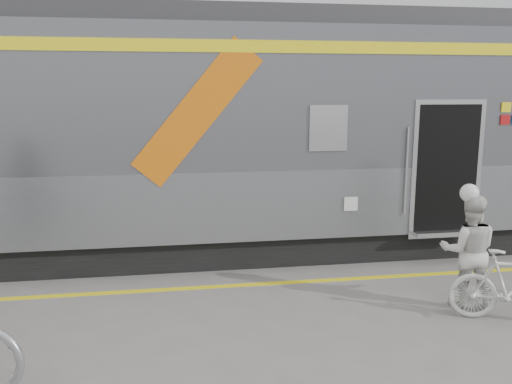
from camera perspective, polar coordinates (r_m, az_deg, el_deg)
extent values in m
plane|color=slate|center=(6.17, 3.07, -16.67)|extent=(90.00, 90.00, 0.00)
cube|color=black|center=(10.13, 3.78, -4.02)|extent=(24.00, 2.70, 0.50)
cube|color=#9EA0A5|center=(9.96, 3.84, 0.44)|extent=(24.00, 3.00, 1.10)
cube|color=slate|center=(9.80, 3.96, 9.97)|extent=(24.00, 3.00, 2.20)
cube|color=#38383A|center=(9.86, 4.06, 17.26)|extent=(24.00, 2.64, 0.30)
cube|color=yellow|center=(8.35, 6.47, 14.93)|extent=(24.00, 0.02, 0.18)
cube|color=orange|center=(8.04, -6.25, 8.32)|extent=(1.96, 0.01, 2.19)
cube|color=black|center=(8.41, 7.62, 6.69)|extent=(0.55, 0.02, 0.65)
cube|color=black|center=(9.44, 18.84, 2.38)|extent=(1.05, 0.45, 2.10)
cube|color=silver|center=(9.26, 19.45, 2.18)|extent=(1.20, 0.02, 2.25)
cylinder|color=silver|center=(8.93, 15.56, 2.10)|extent=(0.04, 0.04, 1.40)
cube|color=silver|center=(9.43, 19.17, -4.05)|extent=(1.05, 0.25, 0.06)
cube|color=yellow|center=(9.66, 24.84, 8.10)|extent=(0.16, 0.01, 0.16)
cube|color=#AE1315|center=(9.67, 24.74, 6.92)|extent=(0.16, 0.01, 0.16)
cube|color=silver|center=(8.70, 9.95, -1.24)|extent=(0.22, 0.01, 0.22)
cube|color=yellow|center=(8.10, -0.22, -9.70)|extent=(24.00, 0.12, 0.01)
imported|color=silver|center=(7.65, 21.46, -5.81)|extent=(0.89, 0.79, 1.51)
sphere|color=white|center=(7.46, 21.93, 0.64)|extent=(0.24, 0.24, 0.24)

